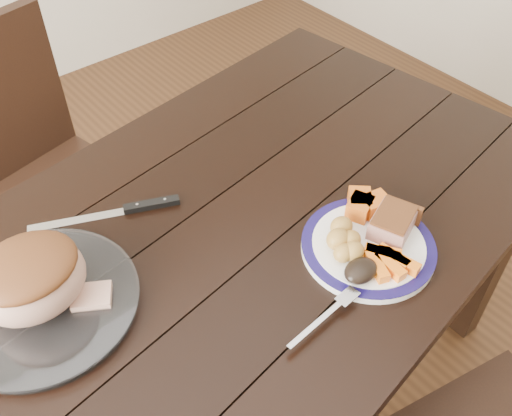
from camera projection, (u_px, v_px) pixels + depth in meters
ground at (231, 405)px, 1.70m from camera, size 4.00×4.00×0.00m
dining_table at (222, 266)px, 1.24m from camera, size 1.71×1.11×0.75m
chair_far at (35, 167)px, 1.67m from camera, size 0.50×0.51×0.93m
dinner_plate at (368, 247)px, 1.14m from camera, size 0.27×0.27×0.02m
plate_rim at (369, 245)px, 1.14m from camera, size 0.27×0.27×0.02m
serving_platter at (43, 305)px, 1.04m from camera, size 0.35×0.35×0.02m
pork_slice at (392, 224)px, 1.14m from camera, size 0.11×0.10×0.04m
roasted_potatoes at (345, 241)px, 1.11m from camera, size 0.09×0.10×0.04m
carrot_batons at (388, 260)px, 1.09m from camera, size 0.09×0.11×0.02m
pumpkin_wedges at (365, 204)px, 1.18m from camera, size 0.10×0.09×0.04m
dark_mushroom at (361, 271)px, 1.06m from camera, size 0.07×0.05×0.03m
fork at (329, 314)px, 1.02m from camera, size 0.18×0.03×0.00m
roast_joint at (32, 281)px, 0.99m from camera, size 0.19×0.17×0.13m
cut_slice at (92, 297)px, 1.04m from camera, size 0.09×0.08×0.02m
carving_knife at (133, 208)px, 1.22m from camera, size 0.30×0.15×0.01m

